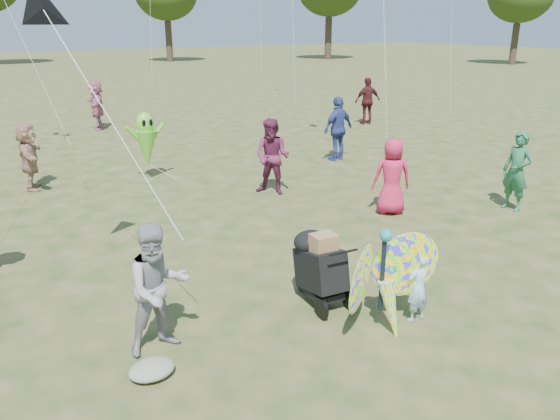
% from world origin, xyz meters
% --- Properties ---
extents(ground, '(160.00, 160.00, 0.00)m').
position_xyz_m(ground, '(0.00, 0.00, 0.00)').
color(ground, '#51592B').
rests_on(ground, ground).
extents(child_girl, '(0.37, 0.25, 0.99)m').
position_xyz_m(child_girl, '(0.56, -0.71, 0.50)').
color(child_girl, '#B4DCFF').
rests_on(child_girl, ground).
extents(adult_man, '(0.82, 0.65, 1.65)m').
position_xyz_m(adult_man, '(-2.58, 0.55, 0.82)').
color(adult_man, '#96969B').
rests_on(adult_man, ground).
extents(grey_bag, '(0.54, 0.44, 0.17)m').
position_xyz_m(grey_bag, '(-2.91, 0.07, 0.09)').
color(grey_bag, gray).
rests_on(grey_bag, ground).
extents(crowd_a, '(0.94, 0.85, 1.61)m').
position_xyz_m(crowd_a, '(3.41, 2.73, 0.81)').
color(crowd_a, '#D0214E').
rests_on(crowd_a, ground).
extents(crowd_c, '(1.15, 0.61, 1.86)m').
position_xyz_m(crowd_c, '(5.47, 7.05, 0.93)').
color(crowd_c, '#32428A').
rests_on(crowd_c, ground).
extents(crowd_d, '(0.79, 1.56, 1.61)m').
position_xyz_m(crowd_d, '(-2.62, 8.82, 0.81)').
color(crowd_d, tan).
rests_on(crowd_d, ground).
extents(crowd_e, '(1.05, 1.09, 1.78)m').
position_xyz_m(crowd_e, '(2.08, 5.30, 0.89)').
color(crowd_e, '#672244').
rests_on(crowd_e, ground).
extents(crowd_f, '(0.42, 0.63, 1.71)m').
position_xyz_m(crowd_f, '(5.80, 1.44, 0.85)').
color(crowd_f, '#266643').
rests_on(crowd_f, ground).
extents(crowd_h, '(1.14, 0.68, 1.83)m').
position_xyz_m(crowd_h, '(10.28, 11.14, 0.91)').
color(crowd_h, '#4C191E').
rests_on(crowd_h, ground).
extents(crowd_j, '(0.85, 1.77, 1.83)m').
position_xyz_m(crowd_j, '(0.99, 15.92, 0.92)').
color(crowd_j, '#BA6A87').
rests_on(crowd_j, ground).
extents(jogging_stroller, '(0.56, 1.08, 1.09)m').
position_xyz_m(jogging_stroller, '(-0.25, 0.42, 0.61)').
color(jogging_stroller, black).
rests_on(jogging_stroller, ground).
extents(butterfly_kite, '(1.74, 0.75, 1.63)m').
position_xyz_m(butterfly_kite, '(-0.01, -0.69, 0.70)').
color(butterfly_kite, orange).
rests_on(butterfly_kite, ground).
extents(delta_kite_rig, '(1.28, 2.58, 3.12)m').
position_xyz_m(delta_kite_rig, '(-3.00, 2.88, 4.00)').
color(delta_kite_rig, black).
rests_on(delta_kite_rig, ground).
extents(alien_kite, '(1.12, 0.69, 1.74)m').
position_xyz_m(alien_kite, '(0.06, 8.08, 0.97)').
color(alien_kite, '#63D131').
rests_on(alien_kite, ground).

